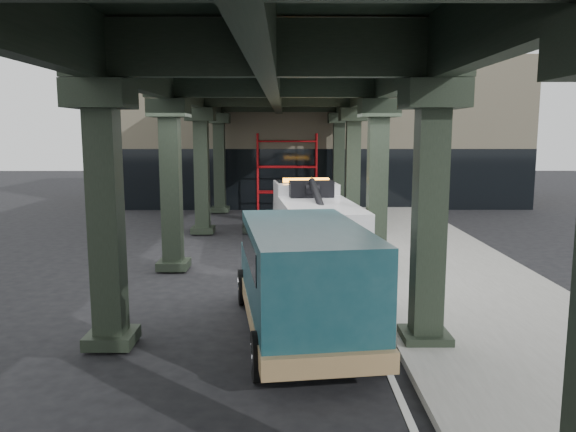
{
  "coord_description": "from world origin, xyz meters",
  "views": [
    {
      "loc": [
        -0.07,
        -14.28,
        4.09
      ],
      "look_at": [
        -0.0,
        1.57,
        1.7
      ],
      "focal_mm": 35.0,
      "sensor_mm": 36.0,
      "label": 1
    }
  ],
  "objects": [
    {
      "name": "building",
      "position": [
        2.0,
        20.0,
        4.0
      ],
      "size": [
        22.0,
        10.0,
        8.0
      ],
      "primitive_type": "cube",
      "color": "#C6B793",
      "rests_on": "ground"
    },
    {
      "name": "lane_stripe",
      "position": [
        1.7,
        2.0,
        0.01
      ],
      "size": [
        0.12,
        38.0,
        0.01
      ],
      "primitive_type": "cube",
      "color": "silver",
      "rests_on": "ground"
    },
    {
      "name": "scaffolding",
      "position": [
        0.0,
        14.64,
        2.11
      ],
      "size": [
        3.08,
        0.88,
        4.0
      ],
      "color": "#AD0D12",
      "rests_on": "ground"
    },
    {
      "name": "ground",
      "position": [
        0.0,
        0.0,
        0.0
      ],
      "size": [
        90.0,
        90.0,
        0.0
      ],
      "primitive_type": "plane",
      "color": "black",
      "rests_on": "ground"
    },
    {
      "name": "towed_van",
      "position": [
        0.26,
        -3.53,
        1.25
      ],
      "size": [
        2.95,
        5.98,
        2.33
      ],
      "rotation": [
        0.0,
        0.0,
        0.14
      ],
      "color": "#123942",
      "rests_on": "ground"
    },
    {
      "name": "tow_truck",
      "position": [
        0.84,
        4.27,
        1.25
      ],
      "size": [
        2.93,
        7.96,
        2.56
      ],
      "rotation": [
        0.0,
        0.0,
        0.1
      ],
      "color": "black",
      "rests_on": "ground"
    },
    {
      "name": "viaduct",
      "position": [
        -0.4,
        2.0,
        5.46
      ],
      "size": [
        7.4,
        32.0,
        6.4
      ],
      "color": "black",
      "rests_on": "ground"
    },
    {
      "name": "sidewalk",
      "position": [
        4.5,
        2.0,
        0.07
      ],
      "size": [
        5.0,
        40.0,
        0.15
      ],
      "primitive_type": "cube",
      "color": "gray",
      "rests_on": "ground"
    }
  ]
}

